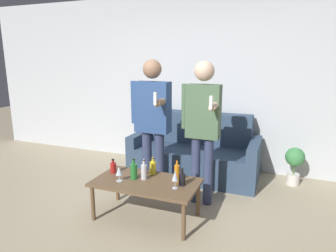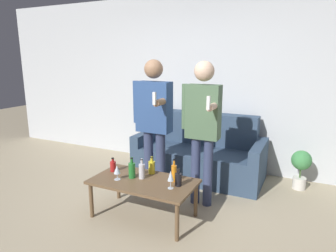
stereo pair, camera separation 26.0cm
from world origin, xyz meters
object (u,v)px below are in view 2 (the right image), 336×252
object	(u,v)px
person_standing_left	(154,117)
person_standing_right	(202,121)
couch	(200,155)
coffee_table	(143,184)
bottle_orange	(142,171)

from	to	relation	value
person_standing_left	person_standing_right	distance (m)	0.65
couch	coffee_table	distance (m)	1.43
couch	person_standing_left	world-z (taller)	person_standing_left
bottle_orange	person_standing_right	size ratio (longest dim) A/B	0.13
coffee_table	person_standing_left	world-z (taller)	person_standing_left
coffee_table	person_standing_left	xyz separation A→B (m)	(-0.18, 0.58, 0.63)
coffee_table	person_standing_right	size ratio (longest dim) A/B	0.67
couch	bottle_orange	world-z (taller)	couch
couch	coffee_table	world-z (taller)	couch
couch	person_standing_right	distance (m)	1.15
couch	person_standing_right	world-z (taller)	person_standing_right
coffee_table	person_standing_left	distance (m)	0.87
coffee_table	bottle_orange	world-z (taller)	bottle_orange
person_standing_left	coffee_table	bearing A→B (deg)	-72.94
bottle_orange	person_standing_left	distance (m)	0.74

